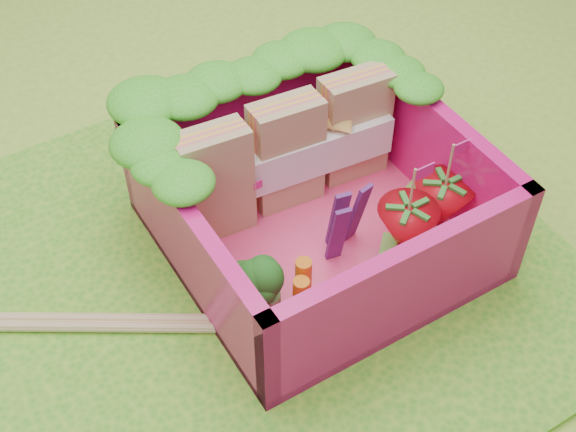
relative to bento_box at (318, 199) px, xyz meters
The scene contains 13 objects.
ground 0.44m from the bento_box, behind, with size 14.00×14.00×0.00m, color #81B132.
placemat 0.42m from the bento_box, behind, with size 2.60×2.60×0.03m, color #48A224.
bento_floor 0.25m from the bento_box, 90.00° to the left, with size 1.30×1.30×0.05m, color #F33E75.
bento_box is the anchor object (origin of this frame).
lettuce_ruffle 0.56m from the bento_box, 90.00° to the left, with size 1.43×0.77×0.11m.
sandwich_stack 0.28m from the bento_box, 88.71° to the left, with size 1.08×0.26×0.57m.
broccoli 0.52m from the bento_box, 146.82° to the right, with size 0.34×0.34×0.26m.
carrot_sticks 0.45m from the bento_box, 130.90° to the right, with size 0.12×0.13×0.27m.
purple_wedges 0.16m from the bento_box, 74.41° to the right, with size 0.22×0.11×0.38m.
strawberry_left 0.41m from the bento_box, 47.52° to the right, with size 0.27×0.27×0.51m.
strawberry_right 0.57m from the bento_box, 27.36° to the right, with size 0.27×0.27×0.51m.
snap_peas 0.42m from the bento_box, 29.80° to the right, with size 0.65×0.51×0.05m.
chopsticks 1.23m from the bento_box, behind, with size 1.77×1.11×0.05m.
Camera 1 is at (-1.08, -2.06, 2.83)m, focal length 50.00 mm.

